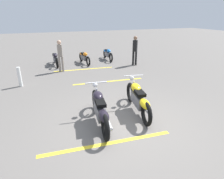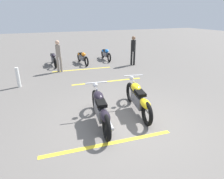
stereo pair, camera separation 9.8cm
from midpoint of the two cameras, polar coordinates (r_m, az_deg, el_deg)
name	(u,v)px [view 1 (the left image)]	position (r m, az deg, el deg)	size (l,w,h in m)	color
ground_plane	(125,123)	(5.43, 4.37, -9.99)	(60.00, 60.00, 0.00)	#66605B
motorcycle_bright_foreground	(138,99)	(5.81, 8.35, -2.77)	(2.21, 0.68, 1.04)	black
motorcycle_dark_foreground	(100,109)	(5.17, -3.07, -5.80)	(2.22, 0.62, 1.04)	black
motorcycle_row_far_left	(108,54)	(12.82, -1.12, 10.66)	(1.92, 0.29, 0.72)	black
motorcycle_row_left	(84,57)	(11.90, -8.10, 9.57)	(1.90, 0.32, 0.72)	black
motorcycle_row_center	(55,58)	(11.85, -16.36, 8.94)	(1.98, 0.25, 0.74)	black
bystander_near_row	(135,49)	(11.37, 7.12, 11.86)	(0.30, 0.30, 1.68)	black
bystander_secondary	(60,54)	(10.29, -14.96, 10.10)	(0.22, 0.27, 1.62)	gray
bollard_post	(20,77)	(8.76, -25.58, 3.42)	(0.14, 0.14, 0.83)	white
parking_stripe_near	(108,143)	(4.67, -0.49, -15.79)	(3.20, 0.12, 0.01)	yellow
parking_stripe_mid	(109,81)	(8.62, -0.72, 2.43)	(3.20, 0.12, 0.01)	yellow
parking_stripe_far	(84,69)	(10.66, -8.14, 6.01)	(3.20, 0.12, 0.01)	yellow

